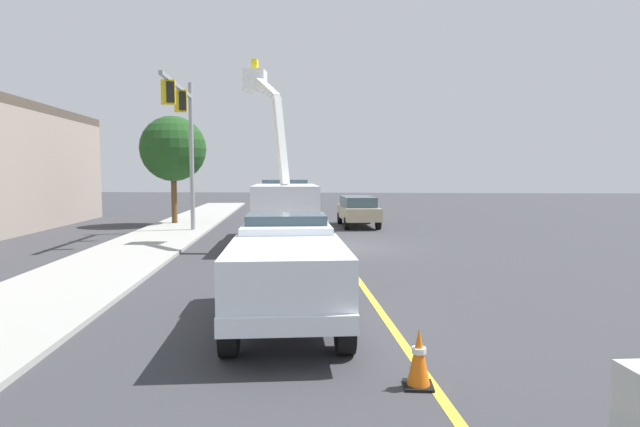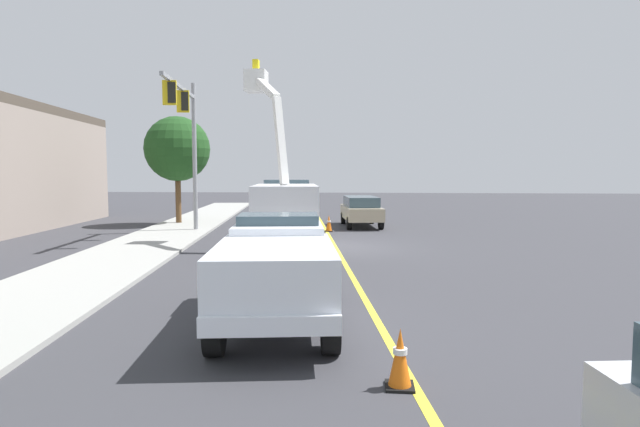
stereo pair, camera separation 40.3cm
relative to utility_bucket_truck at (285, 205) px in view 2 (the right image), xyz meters
name	(u,v)px [view 2 (the right image)]	position (x,y,z in m)	size (l,w,h in m)	color
ground	(335,247)	(-1.12, -2.23, -1.63)	(120.00, 120.00, 0.00)	#38383D
sidewalk_far_side	(142,247)	(-2.20, 5.44, -1.57)	(60.00, 3.60, 0.12)	#9E9E99
lane_centre_stripe	(335,247)	(-1.12, -2.23, -1.63)	(50.00, 0.16, 0.01)	yellow
utility_bucket_truck	(285,205)	(0.00, 0.00, 0.00)	(8.47, 3.62, 7.81)	white
service_pickup_truck	(276,267)	(-11.65, -1.67, -0.51)	(5.84, 2.86, 2.06)	white
passing_minivan	(361,209)	(7.15, -3.19, -0.66)	(5.02, 2.55, 1.69)	tan
traffic_cone_leading	(400,358)	(-14.57, -3.91, -1.21)	(0.40, 0.40, 0.84)	black
traffic_cone_mid_front	(329,223)	(4.42, -1.56, -1.21)	(0.40, 0.40, 0.85)	black
traffic_signal_mast	(187,127)	(2.00, 5.01, 3.57)	(6.27, 1.09, 7.54)	gray
street_tree_right	(177,149)	(7.23, 7.48, 2.77)	(3.76, 3.76, 6.30)	brown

